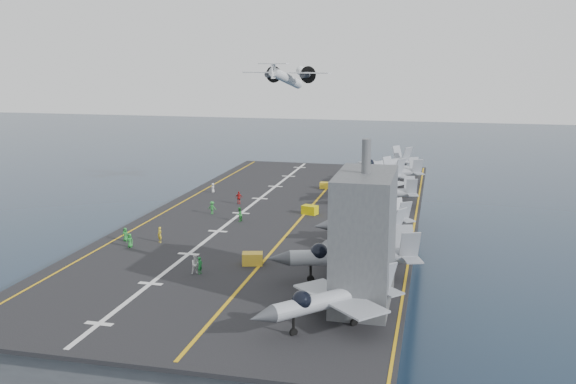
% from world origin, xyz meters
% --- Properties ---
extents(ground, '(500.00, 500.00, 0.00)m').
position_xyz_m(ground, '(0.00, 0.00, 0.00)').
color(ground, '#142135').
rests_on(ground, ground).
extents(hull, '(36.00, 90.00, 10.00)m').
position_xyz_m(hull, '(0.00, 0.00, 5.00)').
color(hull, '#56595E').
rests_on(hull, ground).
extents(flight_deck, '(38.00, 92.00, 0.40)m').
position_xyz_m(flight_deck, '(0.00, 0.00, 10.20)').
color(flight_deck, black).
rests_on(flight_deck, hull).
extents(foul_line, '(0.35, 90.00, 0.02)m').
position_xyz_m(foul_line, '(3.00, 0.00, 10.42)').
color(foul_line, gold).
rests_on(foul_line, flight_deck).
extents(landing_centerline, '(0.50, 90.00, 0.02)m').
position_xyz_m(landing_centerline, '(-6.00, 0.00, 10.42)').
color(landing_centerline, silver).
rests_on(landing_centerline, flight_deck).
extents(deck_edge_port, '(0.25, 90.00, 0.02)m').
position_xyz_m(deck_edge_port, '(-17.00, 0.00, 10.42)').
color(deck_edge_port, gold).
rests_on(deck_edge_port, flight_deck).
extents(deck_edge_stbd, '(0.25, 90.00, 0.02)m').
position_xyz_m(deck_edge_stbd, '(18.50, 0.00, 10.42)').
color(deck_edge_stbd, gold).
rests_on(deck_edge_stbd, flight_deck).
extents(island_superstructure, '(5.00, 10.00, 15.00)m').
position_xyz_m(island_superstructure, '(15.00, -30.00, 17.90)').
color(island_superstructure, '#56595E').
rests_on(island_superstructure, flight_deck).
extents(fighter_jet_0, '(16.24, 16.38, 4.81)m').
position_xyz_m(fighter_jet_0, '(13.07, -35.61, 12.80)').
color(fighter_jet_0, gray).
rests_on(fighter_jet_0, flight_deck).
extents(fighter_jet_1, '(17.51, 14.26, 5.26)m').
position_xyz_m(fighter_jet_1, '(13.29, -24.39, 13.03)').
color(fighter_jet_1, gray).
rests_on(fighter_jet_1, flight_deck).
extents(fighter_jet_2, '(15.60, 16.97, 4.90)m').
position_xyz_m(fighter_jet_2, '(13.43, -16.15, 12.85)').
color(fighter_jet_2, gray).
rests_on(fighter_jet_2, flight_deck).
extents(fighter_jet_3, '(15.37, 14.20, 4.44)m').
position_xyz_m(fighter_jet_3, '(13.07, -8.45, 12.62)').
color(fighter_jet_3, '#90969F').
rests_on(fighter_jet_3, flight_deck).
extents(fighter_jet_5, '(14.40, 11.12, 4.47)m').
position_xyz_m(fighter_jet_5, '(12.85, 8.79, 12.63)').
color(fighter_jet_5, gray).
rests_on(fighter_jet_5, flight_deck).
extents(fighter_jet_6, '(18.34, 19.70, 5.69)m').
position_xyz_m(fighter_jet_6, '(10.77, 15.76, 13.25)').
color(fighter_jet_6, '#939AA2').
rests_on(fighter_jet_6, flight_deck).
extents(fighter_jet_7, '(15.72, 13.06, 4.67)m').
position_xyz_m(fighter_jet_7, '(12.94, 25.65, 12.74)').
color(fighter_jet_7, gray).
rests_on(fighter_jet_7, flight_deck).
extents(fighter_jet_8, '(17.76, 18.90, 5.47)m').
position_xyz_m(fighter_jet_8, '(11.24, 31.62, 13.13)').
color(fighter_jet_8, '#8F969E').
rests_on(fighter_jet_8, flight_deck).
extents(tow_cart_a, '(2.46, 1.90, 1.31)m').
position_xyz_m(tow_cart_a, '(2.14, -21.89, 11.05)').
color(tow_cart_a, gold).
rests_on(tow_cart_a, flight_deck).
extents(tow_cart_b, '(2.43, 1.95, 1.27)m').
position_xyz_m(tow_cart_b, '(3.72, 1.78, 11.03)').
color(tow_cart_b, '#D1C006').
rests_on(tow_cart_b, flight_deck).
extents(tow_cart_c, '(1.79, 1.18, 1.06)m').
position_xyz_m(tow_cart_c, '(2.68, 20.39, 10.93)').
color(tow_cart_c, gold).
rests_on(tow_cart_c, flight_deck).
extents(crew_0, '(0.99, 0.66, 1.65)m').
position_xyz_m(crew_0, '(-13.74, -18.99, 11.23)').
color(crew_0, '#268C33').
rests_on(crew_0, flight_deck).
extents(crew_1, '(1.38, 1.29, 1.91)m').
position_xyz_m(crew_1, '(-11.16, -16.30, 11.36)').
color(crew_1, gold).
rests_on(crew_1, flight_deck).
extents(crew_2, '(1.07, 1.34, 1.96)m').
position_xyz_m(crew_2, '(-4.82, -4.46, 11.38)').
color(crew_2, '#268C33').
rests_on(crew_2, flight_deck).
extents(crew_3, '(1.18, 0.85, 1.85)m').
position_xyz_m(crew_3, '(-9.88, -1.29, 11.33)').
color(crew_3, '#268C33').
rests_on(crew_3, flight_deck).
extents(crew_4, '(1.25, 0.92, 1.93)m').
position_xyz_m(crew_4, '(-8.09, 5.71, 11.36)').
color(crew_4, '#B21919').
rests_on(crew_4, flight_deck).
extents(crew_5, '(1.10, 1.16, 1.61)m').
position_xyz_m(crew_5, '(-14.77, 12.66, 11.21)').
color(crew_5, silver).
rests_on(crew_5, flight_deck).
extents(crew_6, '(0.95, 1.22, 1.82)m').
position_xyz_m(crew_6, '(-2.28, -26.03, 11.31)').
color(crew_6, '#1A7B32').
rests_on(crew_6, flight_deck).
extents(crew_7, '(1.47, 1.38, 2.05)m').
position_xyz_m(crew_7, '(-2.71, -26.11, 11.42)').
color(crew_7, white).
rests_on(crew_7, flight_deck).
extents(transport_plane, '(24.15, 18.92, 5.09)m').
position_xyz_m(transport_plane, '(-13.24, 58.60, 27.64)').
color(transport_plane, '#BABDBF').
extents(crew_8, '(0.99, 0.66, 1.65)m').
position_xyz_m(crew_8, '(-15.49, -16.71, 11.23)').
color(crew_8, '#268C33').
rests_on(crew_8, flight_deck).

